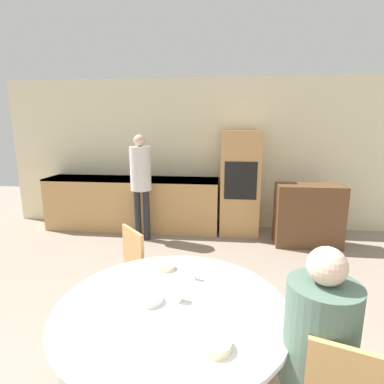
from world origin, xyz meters
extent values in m
cube|color=beige|center=(0.00, 4.96, 1.30)|extent=(7.19, 0.05, 2.60)
cube|color=tan|center=(-1.24, 4.62, 0.46)|extent=(3.00, 0.60, 0.91)
cube|color=black|center=(-1.24, 4.62, 0.90)|extent=(3.00, 0.60, 0.03)
cube|color=tan|center=(0.62, 4.63, 0.86)|extent=(0.63, 0.58, 1.73)
cube|color=black|center=(0.62, 4.33, 0.95)|extent=(0.51, 0.01, 0.60)
cube|color=brown|center=(1.64, 4.17, 0.47)|extent=(0.97, 0.45, 0.94)
cylinder|color=brown|center=(0.08, 1.22, 0.36)|extent=(0.17, 0.17, 0.71)
cylinder|color=silver|center=(0.08, 1.22, 0.73)|extent=(1.38, 1.38, 0.03)
cylinder|color=tan|center=(-0.78, 1.93, 0.21)|extent=(0.04, 0.04, 0.42)
cylinder|color=tan|center=(-0.57, 1.70, 0.21)|extent=(0.04, 0.04, 0.42)
cylinder|color=tan|center=(-0.55, 2.15, 0.21)|extent=(0.04, 0.04, 0.42)
cylinder|color=tan|center=(-0.33, 1.91, 0.21)|extent=(0.04, 0.04, 0.42)
cube|color=tan|center=(-0.56, 1.92, 0.43)|extent=(0.56, 0.56, 0.02)
cube|color=tan|center=(-0.42, 2.05, 0.67)|extent=(0.28, 0.30, 0.46)
cylinder|color=#4C6656|center=(0.85, 0.96, 0.80)|extent=(0.34, 0.34, 0.52)
sphere|color=beige|center=(0.85, 0.96, 1.15)|extent=(0.18, 0.18, 0.18)
cylinder|color=#262628|center=(-1.00, 4.12, 0.41)|extent=(0.10, 0.10, 0.81)
cylinder|color=#262628|center=(-0.86, 4.12, 0.41)|extent=(0.10, 0.10, 0.81)
cylinder|color=silver|center=(-0.93, 4.12, 1.15)|extent=(0.32, 0.32, 0.68)
sphere|color=beige|center=(-0.93, 4.12, 1.58)|extent=(0.18, 0.18, 0.18)
cylinder|color=white|center=(0.11, 1.26, 0.79)|extent=(0.06, 0.06, 0.09)
cylinder|color=beige|center=(-0.05, 1.66, 0.76)|extent=(0.14, 0.14, 0.04)
cylinder|color=beige|center=(0.35, 0.88, 0.76)|extent=(0.16, 0.16, 0.04)
cylinder|color=silver|center=(-0.05, 1.22, 0.76)|extent=(0.15, 0.15, 0.04)
cylinder|color=white|center=(0.18, 1.53, 0.78)|extent=(0.03, 0.03, 0.07)
cylinder|color=silver|center=(0.18, 1.53, 0.82)|extent=(0.03, 0.03, 0.01)
camera|label=1|loc=(0.38, -0.36, 1.77)|focal=28.00mm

